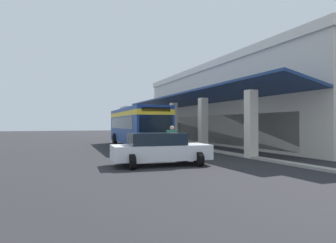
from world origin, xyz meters
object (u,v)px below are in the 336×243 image
(transit_bus, at_px, (136,124))
(pedestrian, at_px, (172,140))
(parked_sedan_white, at_px, (160,149))
(potted_palm, at_px, (165,133))

(transit_bus, height_order, pedestrian, transit_bus)
(transit_bus, bearing_deg, pedestrian, -3.35)
(transit_bus, xyz_separation_m, parked_sedan_white, (10.85, -1.93, -1.10))
(parked_sedan_white, bearing_deg, transit_bus, 169.90)
(transit_bus, xyz_separation_m, pedestrian, (8.90, -0.52, -0.84))
(parked_sedan_white, relative_size, pedestrian, 2.54)
(pedestrian, distance_m, potted_palm, 16.18)
(parked_sedan_white, bearing_deg, potted_palm, 158.28)
(parked_sedan_white, bearing_deg, pedestrian, 144.14)
(transit_bus, xyz_separation_m, potted_palm, (-6.34, 4.92, -1.03))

